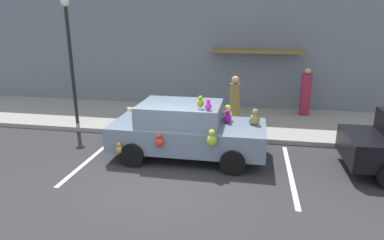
% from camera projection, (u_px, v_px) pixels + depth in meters
% --- Properties ---
extents(ground_plane, '(60.00, 60.00, 0.00)m').
position_uv_depth(ground_plane, '(162.00, 180.00, 8.00)').
color(ground_plane, '#2D2D30').
extents(sidewalk, '(24.00, 4.00, 0.15)m').
position_uv_depth(sidewalk, '(197.00, 119.00, 12.69)').
color(sidewalk, gray).
rests_on(sidewalk, ground).
extents(storefront_building, '(24.00, 1.25, 6.40)m').
position_uv_depth(storefront_building, '(206.00, 33.00, 13.79)').
color(storefront_building, slate).
rests_on(storefront_building, ground).
extents(parking_stripe_front, '(0.12, 3.60, 0.01)m').
position_uv_depth(parking_stripe_front, '(290.00, 173.00, 8.40)').
color(parking_stripe_front, silver).
rests_on(parking_stripe_front, ground).
extents(parking_stripe_rear, '(0.12, 3.60, 0.01)m').
position_uv_depth(parking_stripe_rear, '(92.00, 157.00, 9.35)').
color(parking_stripe_rear, silver).
rests_on(parking_stripe_rear, ground).
extents(plush_covered_car, '(4.24, 2.16, 1.89)m').
position_uv_depth(plush_covered_car, '(186.00, 130.00, 9.21)').
color(plush_covered_car, slate).
rests_on(plush_covered_car, ground).
extents(teddy_bear_on_sidewalk, '(0.34, 0.28, 0.65)m').
position_uv_depth(teddy_bear_on_sidewalk, '(131.00, 117.00, 11.69)').
color(teddy_bear_on_sidewalk, beige).
rests_on(teddy_bear_on_sidewalk, sidewalk).
extents(street_lamp_post, '(0.28, 0.28, 4.27)m').
position_uv_depth(street_lamp_post, '(70.00, 50.00, 11.22)').
color(street_lamp_post, black).
rests_on(street_lamp_post, sidewalk).
extents(pedestrian_near_shopfront, '(0.39, 0.39, 1.84)m').
position_uv_depth(pedestrian_near_shopfront, '(306.00, 94.00, 12.77)').
color(pedestrian_near_shopfront, '#992341').
rests_on(pedestrian_near_shopfront, sidewalk).
extents(pedestrian_walking_past, '(0.35, 0.35, 1.75)m').
position_uv_depth(pedestrian_walking_past, '(235.00, 103.00, 11.50)').
color(pedestrian_walking_past, olive).
rests_on(pedestrian_walking_past, sidewalk).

